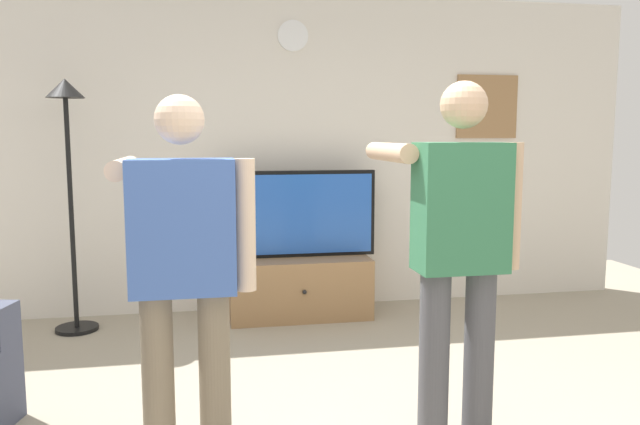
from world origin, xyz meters
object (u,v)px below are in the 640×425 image
object	(u,v)px
television	(298,214)
floor_lamp	(68,153)
tv_stand	(299,287)
wall_clock	(293,36)
person_standing_nearer_lamp	(184,263)
framed_picture	(487,107)
person_standing_nearer_couch	(458,249)

from	to	relation	value
television	floor_lamp	size ratio (longest dim) A/B	0.68
tv_stand	wall_clock	xyz separation A→B (m)	(0.00, 0.29, 2.09)
television	wall_clock	distance (m)	1.50
television	person_standing_nearer_lamp	size ratio (longest dim) A/B	0.78
framed_picture	floor_lamp	xyz separation A→B (m)	(-3.53, -0.37, -0.39)
framed_picture	person_standing_nearer_lamp	world-z (taller)	framed_picture
person_standing_nearer_couch	floor_lamp	bearing A→B (deg)	132.66
floor_lamp	framed_picture	bearing A→B (deg)	5.97
person_standing_nearer_couch	tv_stand	bearing A→B (deg)	98.85
tv_stand	person_standing_nearer_lamp	xyz separation A→B (m)	(-0.86, -2.30, 0.71)
floor_lamp	person_standing_nearer_couch	bearing A→B (deg)	-47.34
tv_stand	person_standing_nearer_lamp	distance (m)	2.56
television	framed_picture	size ratio (longest dim) A/B	2.26
wall_clock	floor_lamp	size ratio (longest dim) A/B	0.13
television	floor_lamp	xyz separation A→B (m)	(-1.76, -0.12, 0.52)
person_standing_nearer_couch	television	bearing A→B (deg)	98.69
television	framed_picture	bearing A→B (deg)	8.00
wall_clock	person_standing_nearer_lamp	distance (m)	3.06
person_standing_nearer_lamp	person_standing_nearer_couch	size ratio (longest dim) A/B	0.96
person_standing_nearer_couch	framed_picture	bearing A→B (deg)	62.50
floor_lamp	tv_stand	bearing A→B (deg)	2.41
television	person_standing_nearer_lamp	bearing A→B (deg)	-110.06
television	floor_lamp	bearing A→B (deg)	-176.08
wall_clock	person_standing_nearer_lamp	size ratio (longest dim) A/B	0.15
framed_picture	person_standing_nearer_lamp	size ratio (longest dim) A/B	0.34
wall_clock	floor_lamp	world-z (taller)	wall_clock
framed_picture	person_standing_nearer_couch	bearing A→B (deg)	-117.50
floor_lamp	person_standing_nearer_lamp	world-z (taller)	floor_lamp
television	person_standing_nearer_lamp	distance (m)	2.50
television	person_standing_nearer_lamp	xyz separation A→B (m)	(-0.86, -2.35, 0.10)
framed_picture	wall_clock	bearing A→B (deg)	-179.84
television	person_standing_nearer_couch	size ratio (longest dim) A/B	0.75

